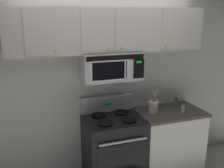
{
  "coord_description": "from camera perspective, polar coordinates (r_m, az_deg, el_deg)",
  "views": [
    {
      "loc": [
        -1.02,
        -2.5,
        2.22
      ],
      "look_at": [
        0.0,
        0.49,
        1.35
      ],
      "focal_mm": 40.9,
      "sensor_mm": 36.0,
      "label": 1
    }
  ],
  "objects": [
    {
      "name": "back_wall",
      "position": [
        3.55,
        -1.57,
        1.22
      ],
      "size": [
        5.2,
        0.1,
        2.7
      ],
      "primitive_type": "cube",
      "color": "silver",
      "rests_on": "ground_plane"
    },
    {
      "name": "spice_jar",
      "position": [
        3.93,
        14.07,
        -3.85
      ],
      "size": [
        0.05,
        0.05,
        0.11
      ],
      "color": "#4C7F33",
      "rests_on": "counter_segment"
    },
    {
      "name": "stove_range",
      "position": [
        3.56,
        0.35,
        -14.1
      ],
      "size": [
        0.76,
        0.69,
        1.12
      ],
      "color": "black",
      "rests_on": "ground_plane"
    },
    {
      "name": "utensil_crock_cream",
      "position": [
        3.58,
        9.23,
        -4.87
      ],
      "size": [
        0.14,
        0.14,
        0.4
      ],
      "color": "beige",
      "rests_on": "counter_segment"
    },
    {
      "name": "salt_shaker",
      "position": [
        3.69,
        15.62,
        -5.37
      ],
      "size": [
        0.04,
        0.04,
        0.1
      ],
      "color": "white",
      "rests_on": "counter_segment"
    },
    {
      "name": "counter_segment",
      "position": [
        3.89,
        12.34,
        -11.99
      ],
      "size": [
        0.93,
        0.65,
        0.9
      ],
      "color": "white",
      "rests_on": "ground_plane"
    },
    {
      "name": "over_range_microwave",
      "position": [
        3.27,
        -0.29,
        4.03
      ],
      "size": [
        0.76,
        0.43,
        0.35
      ],
      "color": "#B7BABF"
    },
    {
      "name": "upper_cabinets",
      "position": [
        3.24,
        -0.48,
        11.95
      ],
      "size": [
        2.5,
        0.36,
        0.55
      ],
      "color": "#BCB7AD"
    }
  ]
}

